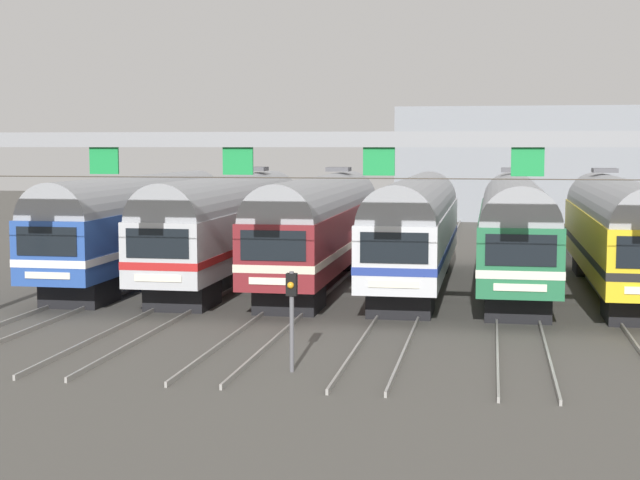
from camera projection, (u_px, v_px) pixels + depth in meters
The scene contains 11 objects.
ground_plane at pixel (367, 287), 41.25m from camera, with size 160.00×160.00×0.00m, color #4C4944.
track_bed at pixel (403, 245), 57.90m from camera, with size 22.12×70.00×0.15m.
commuter_train_blue at pixel (139, 222), 42.80m from camera, with size 2.88×18.06×4.77m.
commuter_train_stainless at pixel (228, 223), 42.08m from camera, with size 2.88×18.06×5.05m.
commuter_train_maroon at pixel (320, 224), 41.35m from camera, with size 2.88×18.06×5.05m.
commuter_train_silver at pixel (416, 226), 40.62m from camera, with size 2.88×18.06×4.77m.
commuter_train_green at pixel (515, 227), 39.90m from camera, with size 2.88×18.06×5.05m.
commuter_train_yellow at pixel (617, 229), 39.17m from camera, with size 2.88×18.06×5.05m.
catenary_gantry at pixel (308, 171), 27.51m from camera, with size 25.85×0.44×6.97m.
yard_signal_mast at pixel (292, 302), 25.62m from camera, with size 0.28×0.35×2.73m.
maintenance_building at pixel (531, 163), 80.00m from camera, with size 21.88×10.00×9.20m, color gray.
Camera 1 is at (5.23, -40.57, 6.07)m, focal length 53.82 mm.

